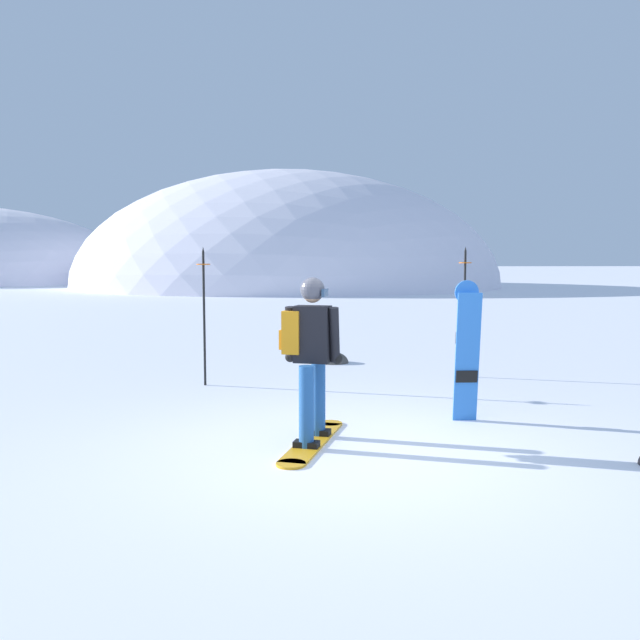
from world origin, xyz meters
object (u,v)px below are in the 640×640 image
(snowboarder_main, at_px, (310,355))
(piste_marker_near, at_px, (204,307))
(spare_snowboard, at_px, (467,350))
(rock_mid, at_px, (333,363))
(piste_marker_far, at_px, (464,303))

(snowboarder_main, bearing_deg, piste_marker_near, 114.44)
(snowboarder_main, distance_m, spare_snowboard, 2.03)
(spare_snowboard, distance_m, rock_mid, 4.70)
(piste_marker_far, bearing_deg, rock_mid, 142.67)
(snowboarder_main, height_order, spare_snowboard, snowboarder_main)
(snowboarder_main, relative_size, piste_marker_far, 0.85)
(piste_marker_near, xyz_separation_m, rock_mid, (2.07, 2.05, -1.18))
(piste_marker_near, distance_m, piste_marker_far, 4.10)
(rock_mid, bearing_deg, snowboarder_main, -96.51)
(spare_snowboard, bearing_deg, piste_marker_far, 75.64)
(spare_snowboard, bearing_deg, rock_mid, 105.75)
(snowboarder_main, xyz_separation_m, rock_mid, (0.60, 5.27, -0.92))
(snowboarder_main, xyz_separation_m, piste_marker_far, (2.61, 3.74, 0.27))
(piste_marker_near, bearing_deg, snowboarder_main, -65.56)
(piste_marker_far, bearing_deg, spare_snowboard, -104.36)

